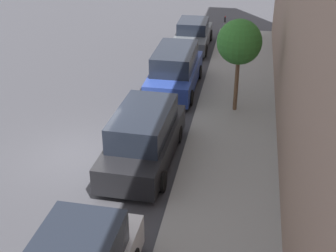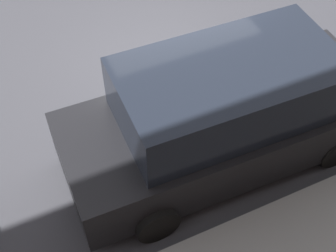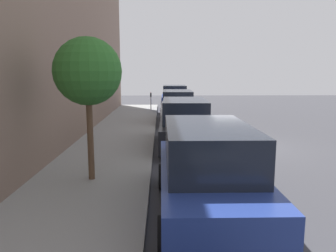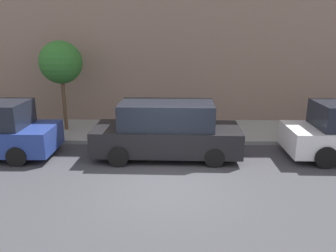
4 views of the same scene
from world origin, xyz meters
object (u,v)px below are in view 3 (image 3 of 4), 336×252
(parked_minivan_second, at_px, (177,107))
(street_tree, at_px, (88,72))
(parked_suv_nearest, at_px, (174,99))
(parked_minivan_third, at_px, (184,124))
(parked_minivan_fourth, at_px, (207,172))
(parking_meter_near, at_px, (151,99))

(parked_minivan_second, relative_size, street_tree, 1.34)
(street_tree, bearing_deg, parked_suv_nearest, -99.78)
(parked_minivan_third, bearing_deg, parked_suv_nearest, -90.58)
(street_tree, bearing_deg, parked_minivan_fourth, 145.21)
(parked_minivan_second, bearing_deg, parked_minivan_fourth, 89.89)
(parked_minivan_third, bearing_deg, parking_meter_near, -81.87)
(parking_meter_near, relative_size, street_tree, 0.37)
(parked_suv_nearest, xyz_separation_m, street_tree, (2.89, 16.78, 2.02))
(street_tree, bearing_deg, parked_minivan_second, -104.53)
(parked_suv_nearest, height_order, parking_meter_near, parked_suv_nearest)
(parked_minivan_second, distance_m, parked_minivan_third, 6.52)
(parked_minivan_fourth, xyz_separation_m, parking_meter_near, (1.69, -17.95, 0.06))
(parked_suv_nearest, xyz_separation_m, parked_minivan_second, (0.08, 5.93, -0.01))
(parked_suv_nearest, distance_m, parked_minivan_second, 5.93)
(parked_minivan_third, height_order, street_tree, street_tree)
(parking_meter_near, bearing_deg, parked_minivan_fourth, 95.37)
(parked_suv_nearest, xyz_separation_m, parked_minivan_third, (0.13, 12.45, -0.01))
(parked_minivan_fourth, bearing_deg, parked_suv_nearest, -90.33)
(parked_suv_nearest, bearing_deg, street_tree, 80.22)
(parked_minivan_third, bearing_deg, parked_minivan_second, -90.38)
(parking_meter_near, bearing_deg, parked_minivan_second, 108.34)
(parked_suv_nearest, relative_size, street_tree, 1.31)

